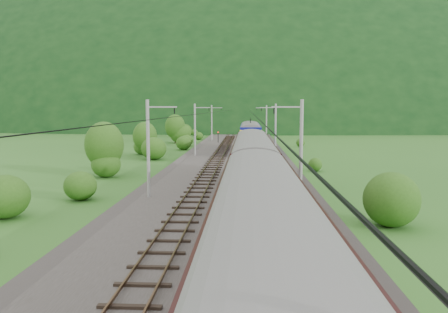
{
  "coord_description": "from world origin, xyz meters",
  "views": [
    {
      "loc": [
        1.87,
        -35.07,
        7.6
      ],
      "look_at": [
        -0.52,
        9.96,
        2.6
      ],
      "focal_mm": 35.0,
      "sensor_mm": 36.0,
      "label": 1
    }
  ],
  "objects": [
    {
      "name": "hazard_post_near",
      "position": [
        -0.29,
        48.04,
        1.09
      ],
      "size": [
        0.17,
        0.17,
        1.57
      ],
      "primitive_type": "cylinder",
      "color": "red",
      "rests_on": "railbed"
    },
    {
      "name": "signal",
      "position": [
        -4.31,
        57.63,
        1.66
      ],
      "size": [
        0.26,
        0.26,
        2.32
      ],
      "color": "black",
      "rests_on": "railbed"
    },
    {
      "name": "mountain_main",
      "position": [
        0.0,
        260.0,
        0.0
      ],
      "size": [
        504.0,
        360.0,
        244.0
      ],
      "primitive_type": "ellipsoid",
      "color": "black",
      "rests_on": "ground"
    },
    {
      "name": "vegetation_right",
      "position": [
        11.56,
        -5.18,
        1.39
      ],
      "size": [
        5.95,
        92.53,
        3.21
      ],
      "color": "#295316",
      "rests_on": "ground"
    },
    {
      "name": "railbed",
      "position": [
        0.0,
        10.0,
        0.15
      ],
      "size": [
        14.0,
        220.0,
        0.3
      ],
      "primitive_type": "cube",
      "color": "#38332D",
      "rests_on": "ground"
    },
    {
      "name": "track_right",
      "position": [
        2.4,
        10.0,
        0.37
      ],
      "size": [
        2.4,
        220.0,
        0.27
      ],
      "color": "#523623",
      "rests_on": "railbed"
    },
    {
      "name": "catenary_right",
      "position": [
        6.12,
        32.0,
        4.5
      ],
      "size": [
        2.54,
        192.28,
        8.0
      ],
      "color": "gray",
      "rests_on": "railbed"
    },
    {
      "name": "overhead_wires",
      "position": [
        0.0,
        10.0,
        7.1
      ],
      "size": [
        4.83,
        198.0,
        0.03
      ],
      "color": "black",
      "rests_on": "ground"
    },
    {
      "name": "mountain_ridge",
      "position": [
        -120.0,
        300.0,
        0.0
      ],
      "size": [
        336.0,
        280.0,
        132.0
      ],
      "primitive_type": "ellipsoid",
      "color": "black",
      "rests_on": "ground"
    },
    {
      "name": "track_left",
      "position": [
        -2.4,
        10.0,
        0.37
      ],
      "size": [
        2.4,
        220.0,
        0.27
      ],
      "color": "#523623",
      "rests_on": "railbed"
    },
    {
      "name": "catenary_left",
      "position": [
        -6.12,
        32.0,
        4.5
      ],
      "size": [
        2.54,
        192.28,
        8.0
      ],
      "color": "gray",
      "rests_on": "railbed"
    },
    {
      "name": "ground",
      "position": [
        0.0,
        0.0,
        0.0
      ],
      "size": [
        600.0,
        600.0,
        0.0
      ],
      "primitive_type": "plane",
      "color": "#27571B",
      "rests_on": "ground"
    },
    {
      "name": "vegetation_left",
      "position": [
        -13.57,
        23.09,
        2.4
      ],
      "size": [
        10.68,
        147.63,
        6.28
      ],
      "color": "#295316",
      "rests_on": "ground"
    },
    {
      "name": "hazard_post_far",
      "position": [
        0.7,
        63.88,
        0.94
      ],
      "size": [
        0.14,
        0.14,
        1.28
      ],
      "primitive_type": "cylinder",
      "color": "red",
      "rests_on": "railbed"
    },
    {
      "name": "train",
      "position": [
        2.4,
        -21.41,
        3.82
      ],
      "size": [
        3.26,
        131.56,
        5.69
      ],
      "color": "black",
      "rests_on": "ground"
    }
  ]
}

